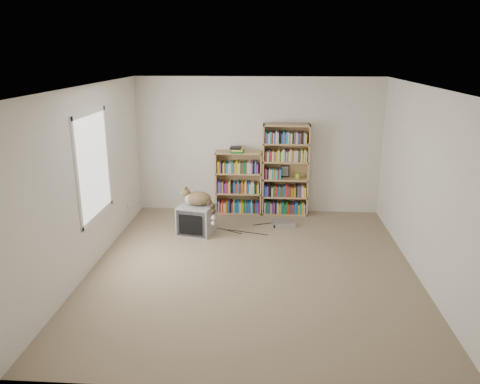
# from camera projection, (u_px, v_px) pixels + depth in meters

# --- Properties ---
(floor) EXTENTS (4.50, 5.00, 0.01)m
(floor) POSITION_uv_depth(u_px,v_px,m) (252.00, 268.00, 6.59)
(floor) COLOR gray
(floor) RESTS_ON ground
(wall_back) EXTENTS (4.50, 0.02, 2.50)m
(wall_back) POSITION_uv_depth(u_px,v_px,m) (258.00, 146.00, 8.62)
(wall_back) COLOR silver
(wall_back) RESTS_ON floor
(wall_front) EXTENTS (4.50, 0.02, 2.50)m
(wall_front) POSITION_uv_depth(u_px,v_px,m) (241.00, 264.00, 3.84)
(wall_front) COLOR silver
(wall_front) RESTS_ON floor
(wall_left) EXTENTS (0.02, 5.00, 2.50)m
(wall_left) POSITION_uv_depth(u_px,v_px,m) (88.00, 180.00, 6.37)
(wall_left) COLOR silver
(wall_left) RESTS_ON floor
(wall_right) EXTENTS (0.02, 5.00, 2.50)m
(wall_right) POSITION_uv_depth(u_px,v_px,m) (425.00, 186.00, 6.09)
(wall_right) COLOR silver
(wall_right) RESTS_ON floor
(ceiling) EXTENTS (4.50, 5.00, 0.02)m
(ceiling) POSITION_uv_depth(u_px,v_px,m) (254.00, 87.00, 5.87)
(ceiling) COLOR white
(ceiling) RESTS_ON wall_back
(window) EXTENTS (0.02, 1.22, 1.52)m
(window) POSITION_uv_depth(u_px,v_px,m) (93.00, 165.00, 6.52)
(window) COLOR white
(window) RESTS_ON wall_left
(crt_tv) EXTENTS (0.64, 0.60, 0.48)m
(crt_tv) POSITION_uv_depth(u_px,v_px,m) (196.00, 219.00, 7.80)
(crt_tv) COLOR #A09FA2
(crt_tv) RESTS_ON floor
(cat) EXTENTS (0.63, 0.49, 0.52)m
(cat) POSITION_uv_depth(u_px,v_px,m) (200.00, 201.00, 7.69)
(cat) COLOR #3C2C18
(cat) RESTS_ON crt_tv
(bookcase_tall) EXTENTS (0.84, 0.30, 1.68)m
(bookcase_tall) POSITION_uv_depth(u_px,v_px,m) (285.00, 172.00, 8.58)
(bookcase_tall) COLOR #A78553
(bookcase_tall) RESTS_ON floor
(bookcase_short) EXTENTS (0.85, 0.30, 1.17)m
(bookcase_short) POSITION_uv_depth(u_px,v_px,m) (239.00, 185.00, 8.72)
(bookcase_short) COLOR #A78553
(bookcase_short) RESTS_ON floor
(book_stack) EXTENTS (0.22, 0.29, 0.09)m
(book_stack) POSITION_uv_depth(u_px,v_px,m) (237.00, 150.00, 8.47)
(book_stack) COLOR #B52918
(book_stack) RESTS_ON bookcase_short
(green_mug) EXTENTS (0.09, 0.09, 0.10)m
(green_mug) POSITION_uv_depth(u_px,v_px,m) (298.00, 176.00, 8.57)
(green_mug) COLOR #93B232
(green_mug) RESTS_ON bookcase_tall
(framed_print) EXTENTS (0.16, 0.05, 0.22)m
(framed_print) POSITION_uv_depth(u_px,v_px,m) (285.00, 171.00, 8.66)
(framed_print) COLOR black
(framed_print) RESTS_ON bookcase_tall
(dvd_player) EXTENTS (0.41, 0.33, 0.08)m
(dvd_player) POSITION_uv_depth(u_px,v_px,m) (284.00, 224.00, 8.16)
(dvd_player) COLOR #BDBCC2
(dvd_player) RESTS_ON floor
(wall_outlet) EXTENTS (0.01, 0.08, 0.13)m
(wall_outlet) POSITION_uv_depth(u_px,v_px,m) (129.00, 206.00, 8.19)
(wall_outlet) COLOR silver
(wall_outlet) RESTS_ON wall_left
(floor_cables) EXTENTS (1.20, 0.70, 0.01)m
(floor_cables) POSITION_uv_depth(u_px,v_px,m) (256.00, 227.00, 8.10)
(floor_cables) COLOR black
(floor_cables) RESTS_ON floor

